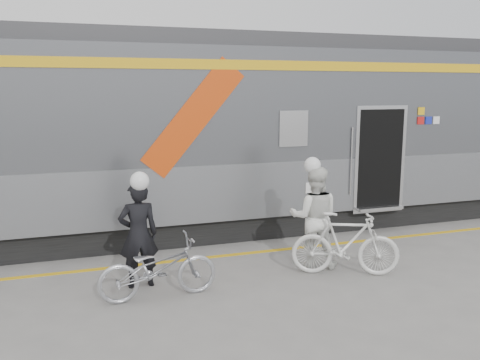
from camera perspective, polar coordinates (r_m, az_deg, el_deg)
name	(u,v)px	position (r m, az deg, el deg)	size (l,w,h in m)	color
ground	(304,297)	(7.72, 7.24, -12.87)	(90.00, 90.00, 0.00)	slate
train	(257,133)	(11.32, 1.97, 5.33)	(24.00, 3.17, 4.10)	black
safety_strip	(254,252)	(9.57, 1.63, -8.13)	(24.00, 0.12, 0.01)	gold
man	(138,235)	(7.93, -11.34, -6.02)	(0.60, 0.39, 1.65)	black
bicycle_left	(158,268)	(7.55, -9.18, -9.75)	(0.60, 1.73, 0.91)	#AEB0B6
woman	(314,217)	(8.74, 8.32, -4.13)	(0.84, 0.66, 1.74)	white
bicycle_right	(345,244)	(8.50, 11.75, -7.03)	(0.49, 1.75, 1.05)	silver
helmet_man	(136,172)	(7.72, -11.59, 0.89)	(0.29, 0.29, 0.29)	white
helmet_woman	(316,158)	(8.54, 8.49, 2.44)	(0.28, 0.28, 0.28)	white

